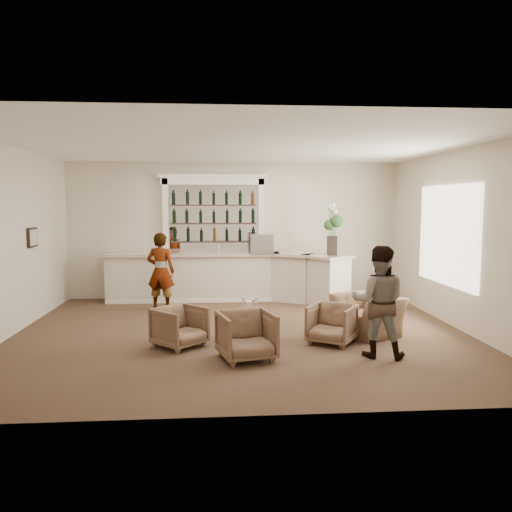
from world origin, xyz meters
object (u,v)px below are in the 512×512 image
(armchair_left, at_px, (180,327))
(espresso_machine, at_px, (262,244))
(guest, at_px, (379,302))
(sommelier, at_px, (161,271))
(flower_vase, at_px, (332,226))
(cocktail_table, at_px, (251,324))
(armchair_center, at_px, (246,336))
(armchair_right, at_px, (332,324))
(bar_counter, at_px, (228,277))
(armchair_far, at_px, (368,315))

(armchair_left, bearing_deg, espresso_machine, 20.56)
(guest, xyz_separation_m, espresso_machine, (-1.37, 4.41, 0.52))
(sommelier, xyz_separation_m, flower_vase, (3.80, 0.21, 0.95))
(cocktail_table, bearing_deg, guest, -32.08)
(armchair_center, xyz_separation_m, armchair_right, (1.45, 0.75, -0.03))
(cocktail_table, distance_m, espresso_machine, 3.47)
(sommelier, relative_size, armchair_left, 2.34)
(armchair_left, height_order, armchair_right, armchair_left)
(armchair_right, bearing_deg, armchair_left, -147.31)
(bar_counter, relative_size, armchair_left, 7.96)
(cocktail_table, xyz_separation_m, guest, (1.84, -1.16, 0.59))
(cocktail_table, height_order, armchair_center, armchair_center)
(sommelier, bearing_deg, flower_vase, -162.99)
(armchair_left, bearing_deg, cocktail_table, -25.43)
(sommelier, relative_size, guest, 1.00)
(sommelier, distance_m, flower_vase, 3.93)
(armchair_far, distance_m, espresso_machine, 3.66)
(espresso_machine, height_order, flower_vase, flower_vase)
(bar_counter, distance_m, armchair_far, 4.02)
(cocktail_table, distance_m, sommelier, 3.11)
(cocktail_table, relative_size, espresso_machine, 1.17)
(guest, bearing_deg, armchair_left, 3.19)
(armchair_left, distance_m, espresso_machine, 4.16)
(bar_counter, distance_m, armchair_left, 3.88)
(bar_counter, relative_size, sommelier, 3.39)
(cocktail_table, distance_m, flower_vase, 3.69)
(cocktail_table, xyz_separation_m, armchair_left, (-1.17, -0.43, 0.08))
(armchair_left, relative_size, armchair_right, 1.00)
(armchair_center, bearing_deg, espresso_machine, 67.20)
(bar_counter, xyz_separation_m, armchair_far, (2.40, -3.22, -0.23))
(armchair_left, distance_m, armchair_far, 3.30)
(espresso_machine, bearing_deg, armchair_center, -98.41)
(bar_counter, bearing_deg, armchair_center, -87.78)
(guest, relative_size, espresso_machine, 3.29)
(armchair_left, distance_m, armchair_center, 1.27)
(bar_counter, bearing_deg, flower_vase, -16.07)
(bar_counter, relative_size, cocktail_table, 9.60)
(cocktail_table, distance_m, armchair_right, 1.38)
(flower_vase, bearing_deg, armchair_right, -102.75)
(armchair_left, bearing_deg, flower_vase, -1.10)
(armchair_left, bearing_deg, armchair_center, -80.70)
(armchair_right, bearing_deg, guest, -22.50)
(armchair_left, bearing_deg, bar_counter, 31.80)
(sommelier, bearing_deg, armchair_far, 162.73)
(cocktail_table, bearing_deg, espresso_machine, 81.79)
(bar_counter, bearing_deg, armchair_far, -53.35)
(espresso_machine, bearing_deg, sommelier, -161.48)
(sommelier, distance_m, guest, 5.14)
(sommelier, distance_m, espresso_machine, 2.45)
(bar_counter, height_order, espresso_machine, espresso_machine)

